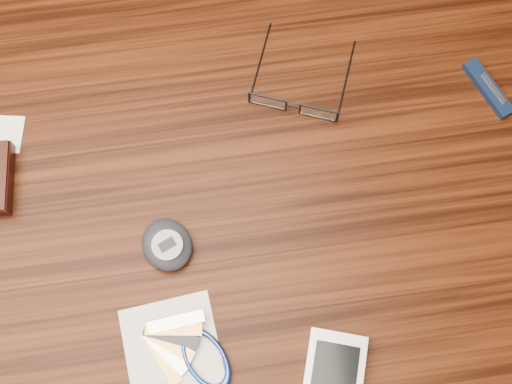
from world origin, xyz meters
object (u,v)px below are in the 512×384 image
eyeglasses (294,103)px  pedometer (167,245)px  pocket_knife (488,88)px  notepad_keys (188,353)px  desk (205,216)px

eyeglasses → pedometer: (-0.17, -0.15, 0.00)m
pocket_knife → notepad_keys: bearing=-146.7°
desk → eyeglasses: (0.13, 0.09, 0.11)m
desk → pocket_knife: bearing=12.4°
eyeglasses → desk: bearing=-144.2°
desk → pedometer: 0.14m
notepad_keys → pocket_knife: 0.47m
eyeglasses → pedometer: 0.23m
pedometer → pocket_knife: size_ratio=0.96×
pedometer → notepad_keys: bearing=-85.2°
desk → notepad_keys: size_ratio=7.65×
desk → notepad_keys: (-0.03, -0.18, 0.11)m
notepad_keys → pocket_knife: size_ratio=1.57×
notepad_keys → eyeglasses: bearing=59.8°
pedometer → pocket_knife: pedometer is taller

